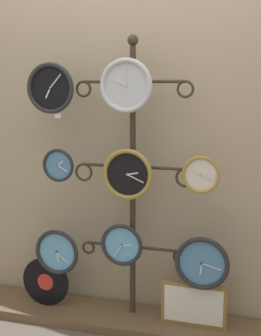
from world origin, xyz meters
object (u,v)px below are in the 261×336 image
picture_frame (194,305)px  clock_bottom_center (122,245)px  display_stand (133,241)px  clock_middle_center (128,174)px  clock_middle_left (59,165)px  clock_middle_right (201,175)px  vinyl_record (46,282)px  clock_top_left (51,88)px  clock_bottom_right (202,263)px  clock_bottom_left (57,252)px  clock_top_center (126,85)px

picture_frame → clock_bottom_center: bearing=-176.9°
display_stand → clock_middle_center: bearing=-94.8°
clock_middle_left → clock_middle_center: (0.45, 0.01, -0.04)m
display_stand → clock_middle_right: bearing=-9.8°
display_stand → vinyl_record: (-0.59, -0.08, -0.32)m
clock_middle_left → picture_frame: 1.21m
display_stand → clock_bottom_center: (-0.04, -0.10, 0.00)m
clock_top_left → clock_bottom_right: bearing=0.2°
clock_bottom_right → clock_bottom_left: bearing=-179.6°
clock_top_left → clock_bottom_center: clock_top_left is taller
clock_middle_center → clock_bottom_right: 0.69m
clock_middle_center → clock_bottom_right: bearing=-1.4°
clock_top_left → clock_middle_left: (0.04, -0.00, -0.48)m
clock_bottom_center → clock_top_left: bearing=-179.4°
clock_top_center → clock_bottom_center: 0.98m
clock_top_left → clock_bottom_center: (0.45, 0.01, -0.96)m
clock_middle_center → clock_bottom_left: size_ratio=1.05×
clock_middle_center → clock_bottom_left: (-0.48, -0.02, -0.54)m
display_stand → clock_middle_left: display_stand is taller
clock_middle_right → picture_frame: 0.82m
clock_top_center → clock_middle_center: bearing=46.7°
clock_middle_center → vinyl_record: bearing=179.2°
clock_bottom_left → picture_frame: bearing=2.2°
clock_top_center → clock_bottom_right: size_ratio=0.98×
clock_bottom_center → clock_bottom_left: bearing=-178.8°
display_stand → clock_top_left: size_ratio=5.82×
clock_bottom_center → picture_frame: (0.45, 0.02, -0.35)m
clock_top_left → clock_bottom_right: clock_top_left is taller
clock_top_center → display_stand: bearing=81.7°
clock_middle_center → vinyl_record: clock_middle_center is taller
clock_top_center → clock_bottom_right: bearing=-0.5°
clock_top_center → clock_middle_center: 0.53m
clock_top_center → clock_middle_center: clock_top_center is taller
clock_middle_left → clock_top_center: bearing=1.0°
clock_top_left → clock_middle_center: clock_top_left is taller
clock_top_left → clock_bottom_left: size_ratio=1.04×
display_stand → clock_bottom_right: (0.46, -0.10, -0.06)m
clock_bottom_center → clock_middle_left: bearing=-179.2°
clock_middle_right → clock_bottom_center: bearing=-177.6°
clock_middle_center → vinyl_record: 0.96m
clock_bottom_left → clock_bottom_right: (0.94, 0.01, 0.03)m
vinyl_record → clock_middle_right: bearing=0.2°
clock_middle_left → clock_bottom_left: clock_middle_left is taller
clock_middle_right → clock_bottom_left: (-0.92, -0.03, -0.56)m
clock_top_center → clock_bottom_right: 1.15m
clock_middle_left → clock_middle_right: bearing=1.7°
clock_bottom_right → clock_top_center: bearing=179.5°
picture_frame → clock_bottom_right: bearing=-29.3°
clock_top_center → clock_middle_right: clock_top_center is taller
clock_middle_right → clock_middle_left: bearing=-178.3°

